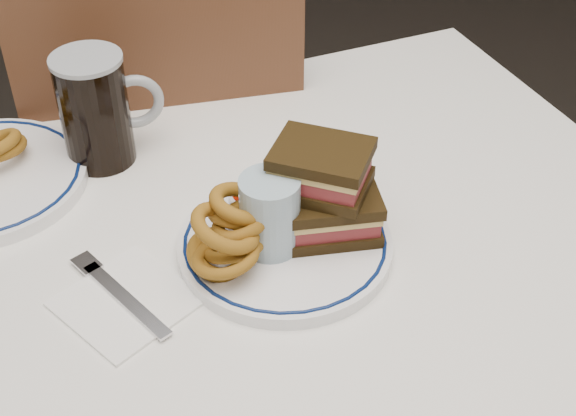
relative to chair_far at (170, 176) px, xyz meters
name	(u,v)px	position (x,y,z in m)	size (l,w,h in m)	color
dining_table	(199,337)	(-0.10, -0.51, 0.13)	(1.27, 0.87, 0.75)	white
chair_far	(170,176)	(0.00, 0.00, 0.00)	(0.51, 0.51, 0.95)	#4D2C18
main_plate	(285,244)	(0.02, -0.51, 0.24)	(0.26, 0.26, 0.02)	white
reuben_sandwich	(327,190)	(0.07, -0.51, 0.31)	(0.15, 0.14, 0.12)	black
onion_rings_main	(232,231)	(-0.05, -0.51, 0.29)	(0.12, 0.12, 0.10)	brown
ketchup_ramekin	(250,202)	(0.00, -0.45, 0.27)	(0.05, 0.05, 0.03)	white
beer_mug	(97,109)	(-0.14, -0.23, 0.32)	(0.14, 0.10, 0.16)	black
water_glass	(270,219)	(0.00, -0.51, 0.29)	(0.07, 0.07, 0.11)	#9DB9CA
napkin_fork	(125,300)	(-0.19, -0.52, 0.24)	(0.18, 0.19, 0.01)	white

